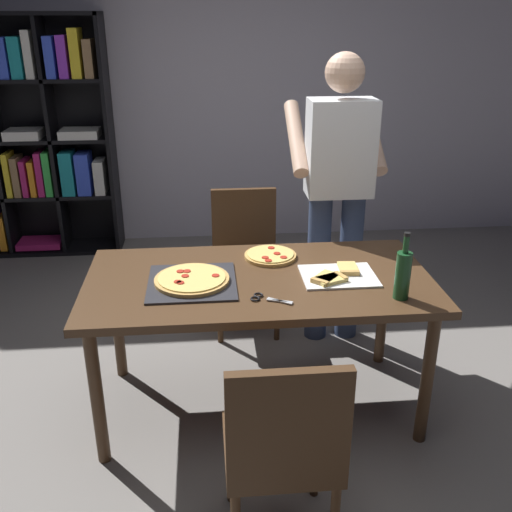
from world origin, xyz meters
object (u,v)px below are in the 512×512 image
person_serving_pizza (338,186)px  pepperoni_pizza_on_tray (192,280)px  chair_far_side (245,251)px  second_pizza_plain (270,255)px  wine_bottle (403,274)px  kitchen_scissors (265,298)px  bookshelf (21,138)px  dining_table (259,291)px  chair_near_camera (283,446)px

person_serving_pizza → pepperoni_pizza_on_tray: size_ratio=4.19×
chair_far_side → second_pizza_plain: size_ratio=3.29×
wine_bottle → second_pizza_plain: 0.75m
chair_far_side → kitchen_scissors: 1.18m
second_pizza_plain → bookshelf: bearing=130.5°
kitchen_scissors → person_serving_pizza: bearing=60.3°
bookshelf → kitchen_scissors: size_ratio=9.99×
dining_table → kitchen_scissors: size_ratio=8.63×
wine_bottle → second_pizza_plain: (-0.53, 0.52, -0.11)m
bookshelf → kitchen_scissors: bookshelf is taller
chair_near_camera → person_serving_pizza: person_serving_pizza is taller
wine_bottle → second_pizza_plain: size_ratio=1.16×
bookshelf → wine_bottle: size_ratio=6.17×
pepperoni_pizza_on_tray → chair_far_side: bearing=71.2°
chair_far_side → kitchen_scissors: bearing=-89.8°
person_serving_pizza → dining_table: bearing=-127.6°
pepperoni_pizza_on_tray → kitchen_scissors: size_ratio=2.14×
chair_far_side → kitchen_scissors: chair_far_side is taller
kitchen_scissors → second_pizza_plain: 0.48m
chair_far_side → kitchen_scissors: (0.00, -1.15, 0.24)m
wine_bottle → second_pizza_plain: bearing=135.9°
wine_bottle → kitchen_scissors: wine_bottle is taller
wine_bottle → person_serving_pizza: bearing=94.9°
bookshelf → wine_bottle: (2.36, -2.65, -0.12)m
chair_near_camera → wine_bottle: size_ratio=2.85×
bookshelf → person_serving_pizza: size_ratio=1.11×
person_serving_pizza → kitchen_scissors: person_serving_pizza is taller
chair_near_camera → second_pizza_plain: bearing=85.8°
pepperoni_pizza_on_tray → kitchen_scissors: bearing=-31.2°
chair_far_side → bookshelf: bookshelf is taller
person_serving_pizza → wine_bottle: bearing=-85.1°
person_serving_pizza → pepperoni_pizza_on_tray: person_serving_pizza is taller
chair_near_camera → pepperoni_pizza_on_tray: size_ratio=2.16×
dining_table → wine_bottle: size_ratio=5.33×
chair_near_camera → second_pizza_plain: chair_near_camera is taller
second_pizza_plain → dining_table: bearing=-109.3°
person_serving_pizza → bookshelf: bearing=143.6°
dining_table → person_serving_pizza: person_serving_pizza is taller
chair_near_camera → bookshelf: (-1.74, 3.29, 0.48)m
dining_table → chair_near_camera: chair_near_camera is taller
chair_near_camera → pepperoni_pizza_on_tray: bearing=110.2°
dining_table → kitchen_scissors: (0.00, -0.24, 0.08)m
bookshelf → dining_table: bearing=-53.8°
second_pizza_plain → chair_near_camera: bearing=-94.2°
chair_far_side → pepperoni_pizza_on_tray: chair_far_side is taller
person_serving_pizza → second_pizza_plain: person_serving_pizza is taller
kitchen_scissors → chair_near_camera: bearing=-90.4°
dining_table → wine_bottle: wine_bottle is taller
wine_bottle → chair_far_side: bearing=117.4°
pepperoni_pizza_on_tray → wine_bottle: wine_bottle is taller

